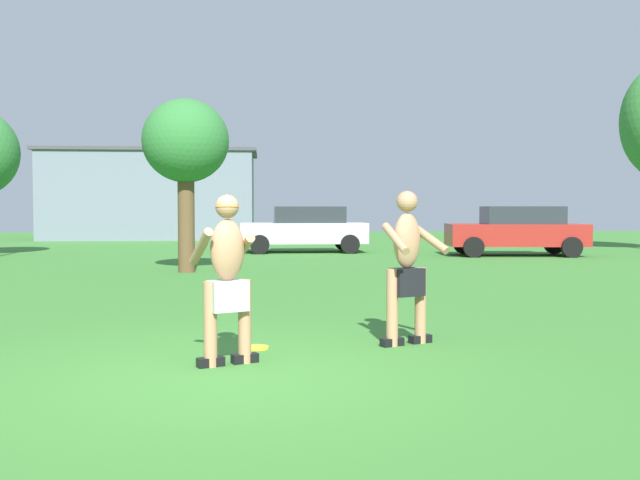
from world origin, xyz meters
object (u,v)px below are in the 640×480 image
at_px(tree_behind_players, 186,144).
at_px(car_silver_near_post, 305,228).
at_px(frisbee, 256,348).
at_px(player_with_cap, 227,272).
at_px(player_in_black, 407,264).
at_px(car_red_mid_lot, 517,230).

bearing_deg(tree_behind_players, car_silver_near_post, 66.69).
distance_m(frisbee, car_silver_near_post, 17.13).
bearing_deg(player_with_cap, tree_behind_players, 98.22).
bearing_deg(frisbee, player_in_black, 3.69).
height_order(player_in_black, frisbee, player_in_black).
distance_m(frisbee, car_red_mid_lot, 16.90).
bearing_deg(frisbee, tree_behind_players, 100.46).
bearing_deg(player_with_cap, frisbee, 70.82).
height_order(player_with_cap, frisbee, player_with_cap).
bearing_deg(frisbee, car_red_mid_lot, 61.02).
distance_m(player_with_cap, car_silver_near_post, 17.91).
xyz_separation_m(player_with_cap, frisbee, (0.27, 0.78, -0.90)).
bearing_deg(car_red_mid_lot, player_with_cap, -118.53).
bearing_deg(frisbee, car_silver_near_post, 85.01).
xyz_separation_m(player_in_black, car_red_mid_lot, (6.50, 14.66, -0.08)).
bearing_deg(frisbee, player_with_cap, -109.18).
bearing_deg(player_in_black, car_silver_near_post, 90.63).
height_order(frisbee, car_red_mid_lot, car_red_mid_lot).
height_order(car_silver_near_post, tree_behind_players, tree_behind_players).
bearing_deg(player_in_black, player_with_cap, -155.56).
relative_size(player_with_cap, player_in_black, 0.97).
height_order(player_in_black, car_silver_near_post, player_in_black).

